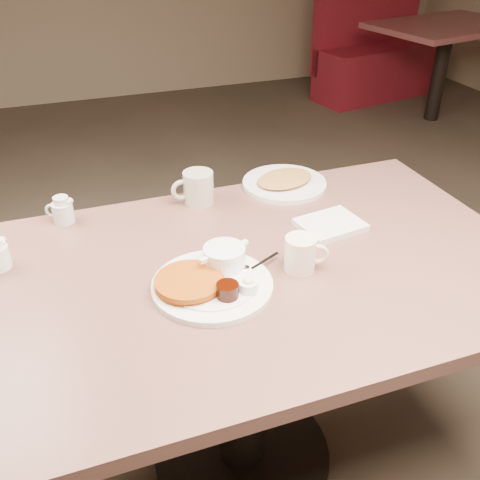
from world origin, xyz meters
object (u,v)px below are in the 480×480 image
object	(u,v)px
coffee_mug_far	(197,188)
hash_plate	(284,182)
diner_table	(243,319)
main_plate	(212,278)
coffee_mug_near	(301,253)
booth_back_right	(380,51)
creamer_right	(62,211)

from	to	relation	value
coffee_mug_far	hash_plate	distance (m)	0.30
diner_table	main_plate	xyz separation A→B (m)	(-0.10, -0.05, 0.19)
diner_table	main_plate	distance (m)	0.22
diner_table	hash_plate	size ratio (longest dim) A/B	4.39
coffee_mug_near	booth_back_right	size ratio (longest dim) A/B	0.08
hash_plate	booth_back_right	world-z (taller)	booth_back_right
coffee_mug_far	booth_back_right	size ratio (longest dim) A/B	0.09
coffee_mug_near	hash_plate	distance (m)	0.47
creamer_right	booth_back_right	bearing A→B (deg)	44.17
diner_table	coffee_mug_far	world-z (taller)	coffee_mug_far
diner_table	coffee_mug_near	xyz separation A→B (m)	(0.13, -0.05, 0.22)
main_plate	hash_plate	distance (m)	0.58
main_plate	hash_plate	world-z (taller)	main_plate
creamer_right	main_plate	bearing A→B (deg)	-54.72
coffee_mug_near	creamer_right	size ratio (longest dim) A/B	1.43
creamer_right	hash_plate	size ratio (longest dim) A/B	0.24
coffee_mug_far	booth_back_right	distance (m)	3.75
coffee_mug_far	hash_plate	xyz separation A→B (m)	(0.30, 0.02, -0.04)
hash_plate	booth_back_right	size ratio (longest dim) A/B	0.23
coffee_mug_far	diner_table	bearing A→B (deg)	-88.60
main_plate	creamer_right	xyz separation A→B (m)	(-0.31, 0.44, 0.01)
main_plate	creamer_right	distance (m)	0.53
coffee_mug_near	creamer_right	world-z (taller)	coffee_mug_near
diner_table	coffee_mug_near	distance (m)	0.26
coffee_mug_near	coffee_mug_far	size ratio (longest dim) A/B	0.90
hash_plate	coffee_mug_near	bearing A→B (deg)	-109.01
diner_table	coffee_mug_near	world-z (taller)	coffee_mug_near
diner_table	booth_back_right	distance (m)	4.01
diner_table	coffee_mug_far	xyz separation A→B (m)	(-0.01, 0.37, 0.22)
coffee_mug_near	booth_back_right	world-z (taller)	booth_back_right
hash_plate	diner_table	bearing A→B (deg)	-126.35
creamer_right	booth_back_right	xyz separation A→B (m)	(2.86, 2.78, -0.38)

